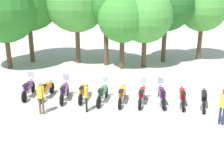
# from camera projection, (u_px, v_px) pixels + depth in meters

# --- Properties ---
(ground_plane) EXTENTS (80.00, 80.00, 0.00)m
(ground_plane) POSITION_uv_depth(u_px,v_px,m) (112.00, 102.00, 16.40)
(ground_plane) COLOR #BCB7A8
(motorcycle_0) EXTENTS (0.62, 2.19, 1.37)m
(motorcycle_0) POSITION_uv_depth(u_px,v_px,m) (28.00, 88.00, 17.01)
(motorcycle_0) COLOR black
(motorcycle_0) RESTS_ON ground_plane
(motorcycle_1) EXTENTS (0.75, 2.16, 0.99)m
(motorcycle_1) POSITION_uv_depth(u_px,v_px,m) (46.00, 89.00, 16.86)
(motorcycle_1) COLOR black
(motorcycle_1) RESTS_ON ground_plane
(motorcycle_2) EXTENTS (0.62, 2.19, 1.37)m
(motorcycle_2) POSITION_uv_depth(u_px,v_px,m) (64.00, 91.00, 16.57)
(motorcycle_2) COLOR black
(motorcycle_2) RESTS_ON ground_plane
(motorcycle_3) EXTENTS (0.69, 2.18, 0.99)m
(motorcycle_3) POSITION_uv_depth(u_px,v_px,m) (84.00, 91.00, 16.60)
(motorcycle_3) COLOR black
(motorcycle_3) RESTS_ON ground_plane
(motorcycle_4) EXTENTS (0.80, 2.15, 1.37)m
(motorcycle_4) POSITION_uv_depth(u_px,v_px,m) (103.00, 93.00, 16.23)
(motorcycle_4) COLOR black
(motorcycle_4) RESTS_ON ground_plane
(motorcycle_5) EXTENTS (0.75, 2.17, 0.99)m
(motorcycle_5) POSITION_uv_depth(u_px,v_px,m) (122.00, 94.00, 16.12)
(motorcycle_5) COLOR black
(motorcycle_5) RESTS_ON ground_plane
(motorcycle_6) EXTENTS (0.80, 2.15, 1.37)m
(motorcycle_6) POSITION_uv_depth(u_px,v_px,m) (142.00, 95.00, 16.04)
(motorcycle_6) COLOR black
(motorcycle_6) RESTS_ON ground_plane
(motorcycle_7) EXTENTS (0.62, 2.19, 1.37)m
(motorcycle_7) POSITION_uv_depth(u_px,v_px,m) (162.00, 95.00, 16.02)
(motorcycle_7) COLOR black
(motorcycle_7) RESTS_ON ground_plane
(motorcycle_8) EXTENTS (0.70, 2.18, 0.99)m
(motorcycle_8) POSITION_uv_depth(u_px,v_px,m) (182.00, 96.00, 15.84)
(motorcycle_8) COLOR black
(motorcycle_8) RESTS_ON ground_plane
(motorcycle_9) EXTENTS (0.83, 2.13, 0.99)m
(motorcycle_9) POSITION_uv_depth(u_px,v_px,m) (204.00, 98.00, 15.58)
(motorcycle_9) COLOR black
(motorcycle_9) RESTS_ON ground_plane
(person_0) EXTENTS (0.34, 0.35, 1.83)m
(person_0) POSITION_uv_depth(u_px,v_px,m) (223.00, 103.00, 13.48)
(person_0) COLOR #232D4C
(person_0) RESTS_ON ground_plane
(person_1) EXTENTS (0.41, 0.28, 1.80)m
(person_1) POSITION_uv_depth(u_px,v_px,m) (40.00, 94.00, 14.57)
(person_1) COLOR brown
(person_1) RESTS_ON ground_plane
(person_2) EXTENTS (0.23, 0.41, 1.62)m
(person_2) POSITION_uv_depth(u_px,v_px,m) (86.00, 95.00, 14.91)
(person_2) COLOR black
(person_2) RESTS_ON ground_plane
(tree_0) EXTENTS (5.15, 5.15, 7.17)m
(tree_0) POSITION_uv_depth(u_px,v_px,m) (3.00, 8.00, 21.34)
(tree_0) COLOR brown
(tree_0) RESTS_ON ground_plane
(tree_3) EXTENTS (3.23, 3.23, 6.45)m
(tree_3) POSITION_uv_depth(u_px,v_px,m) (106.00, 4.00, 22.07)
(tree_3) COLOR brown
(tree_3) RESTS_ON ground_plane
(tree_4) EXTENTS (3.68, 3.68, 5.73)m
(tree_4) POSITION_uv_depth(u_px,v_px,m) (122.00, 18.00, 21.43)
(tree_4) COLOR brown
(tree_4) RESTS_ON ground_plane
(tree_5) EXTENTS (4.17, 4.17, 6.10)m
(tree_5) POSITION_uv_depth(u_px,v_px,m) (145.00, 15.00, 21.87)
(tree_5) COLOR brown
(tree_5) RESTS_ON ground_plane
(tree_6) EXTENTS (4.45, 4.45, 7.02)m
(tree_6) POSITION_uv_depth(u_px,v_px,m) (166.00, 3.00, 23.07)
(tree_6) COLOR brown
(tree_6) RESTS_ON ground_plane
(tree_7) EXTENTS (4.16, 4.16, 6.58)m
(tree_7) POSITION_uv_depth(u_px,v_px,m) (203.00, 6.00, 24.00)
(tree_7) COLOR brown
(tree_7) RESTS_ON ground_plane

